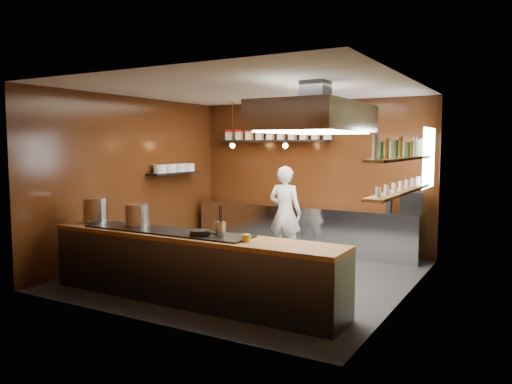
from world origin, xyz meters
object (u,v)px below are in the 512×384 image
Objects in this scene: stockpot_large at (96,210)px; espresso_machine at (411,202)px; extractor_hood at (315,117)px; chef at (285,213)px; stockpot_small at (137,215)px.

stockpot_large is 0.97× the size of espresso_machine.
chef is (-1.30, 1.70, -1.64)m from extractor_hood.
stockpot_small is at bearing 69.42° from chef.
espresso_machine is (3.95, 3.71, -0.03)m from stockpot_large.
extractor_hood is at bearing -116.54° from espresso_machine.
stockpot_large reaches higher than espresso_machine.
extractor_hood is 2.91m from stockpot_small.
extractor_hood is 5.24× the size of espresso_machine.
stockpot_large is at bearing -146.71° from espresso_machine.
stockpot_small is (-2.27, -1.15, -1.40)m from extractor_hood.
chef is at bearing 71.18° from stockpot_small.
espresso_machine is 2.28m from chef.
stockpot_large is at bearing 54.52° from chef.
chef is (1.87, 2.81, -0.25)m from stockpot_large.
chef is at bearing -166.32° from espresso_machine.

